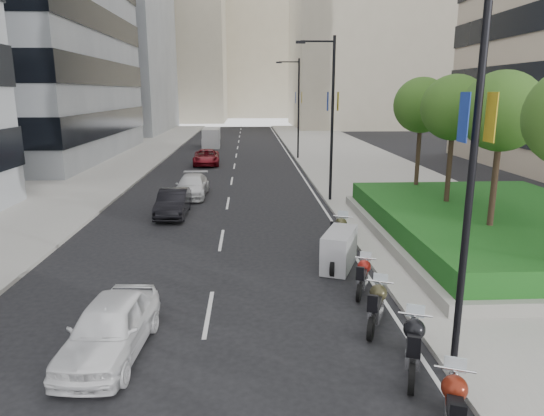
{
  "coord_description": "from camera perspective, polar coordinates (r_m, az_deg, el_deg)",
  "views": [
    {
      "loc": [
        -0.33,
        -8.7,
        6.1
      ],
      "look_at": [
        0.52,
        8.36,
        2.0
      ],
      "focal_mm": 32.0,
      "sensor_mm": 36.0,
      "label": 1
    }
  ],
  "objects": [
    {
      "name": "ground",
      "position": [
        10.63,
        -0.59,
        -21.51
      ],
      "size": [
        160.0,
        160.0,
        0.0
      ],
      "primitive_type": "plane",
      "color": "black",
      "rests_on": "ground"
    },
    {
      "name": "sidewalk_right",
      "position": [
        40.26,
        10.63,
        4.66
      ],
      "size": [
        10.0,
        100.0,
        0.15
      ],
      "primitive_type": "cube",
      "color": "#9E9B93",
      "rests_on": "ground"
    },
    {
      "name": "sidewalk_left",
      "position": [
        40.87,
        -19.45,
        4.25
      ],
      "size": [
        8.0,
        100.0,
        0.15
      ],
      "primitive_type": "cube",
      "color": "#9E9B93",
      "rests_on": "ground"
    },
    {
      "name": "lane_edge",
      "position": [
        39.38,
        3.08,
        4.57
      ],
      "size": [
        0.12,
        100.0,
        0.01
      ],
      "primitive_type": "cube",
      "color": "silver",
      "rests_on": "ground"
    },
    {
      "name": "lane_centre",
      "position": [
        39.2,
        -4.53,
        4.51
      ],
      "size": [
        0.12,
        100.0,
        0.01
      ],
      "primitive_type": "cube",
      "color": "silver",
      "rests_on": "ground"
    },
    {
      "name": "building_grey_far",
      "position": [
        82.66,
        -20.61,
        18.86
      ],
      "size": [
        22.0,
        26.0,
        30.0
      ],
      "primitive_type": "cube",
      "color": "gray",
      "rests_on": "ground"
    },
    {
      "name": "building_cream_right",
      "position": [
        92.24,
        11.98,
        20.63
      ],
      "size": [
        28.0,
        24.0,
        36.0
      ],
      "primitive_type": "cube",
      "color": "#B7AD93",
      "rests_on": "ground"
    },
    {
      "name": "building_cream_left",
      "position": [
        110.67,
        -12.7,
        18.84
      ],
      "size": [
        26.0,
        24.0,
        34.0
      ],
      "primitive_type": "cube",
      "color": "#B7AD93",
      "rests_on": "ground"
    },
    {
      "name": "building_cream_centre",
      "position": [
        129.37,
        -1.9,
        19.21
      ],
      "size": [
        30.0,
        24.0,
        38.0
      ],
      "primitive_type": "cube",
      "color": "#B7AD93",
      "rests_on": "ground"
    },
    {
      "name": "planter",
      "position": [
        22.12,
        25.15,
        -2.88
      ],
      "size": [
        10.0,
        14.0,
        0.4
      ],
      "primitive_type": "cube",
      "color": "gray",
      "rests_on": "sidewalk_right"
    },
    {
      "name": "hedge",
      "position": [
        21.98,
        25.3,
        -1.38
      ],
      "size": [
        9.4,
        13.4,
        0.8
      ],
      "primitive_type": "cube",
      "color": "#154C17",
      "rests_on": "planter"
    },
    {
      "name": "tree_1",
      "position": [
        18.9,
        25.44,
        10.17
      ],
      "size": [
        2.8,
        2.8,
        6.3
      ],
      "color": "#332319",
      "rests_on": "planter"
    },
    {
      "name": "tree_2",
      "position": [
        22.52,
        20.64,
        10.94
      ],
      "size": [
        2.8,
        2.8,
        6.3
      ],
      "color": "#332319",
      "rests_on": "planter"
    },
    {
      "name": "tree_3",
      "position": [
        26.24,
        17.18,
        11.44
      ],
      "size": [
        2.8,
        2.8,
        6.3
      ],
      "color": "#332319",
      "rests_on": "planter"
    },
    {
      "name": "lamp_post_0",
      "position": [
        10.73,
        21.98,
        7.0
      ],
      "size": [
        2.34,
        0.45,
        9.0
      ],
      "color": "black",
      "rests_on": "ground"
    },
    {
      "name": "lamp_post_1",
      "position": [
        27.09,
        6.8,
        11.22
      ],
      "size": [
        2.34,
        0.45,
        9.0
      ],
      "color": "black",
      "rests_on": "ground"
    },
    {
      "name": "lamp_post_2",
      "position": [
        44.94,
        2.94,
        12.16
      ],
      "size": [
        2.34,
        0.45,
        9.0
      ],
      "color": "black",
      "rests_on": "ground"
    },
    {
      "name": "motorcycle_1",
      "position": [
        9.91,
        20.6,
        -21.25
      ],
      "size": [
        1.0,
        2.12,
        1.1
      ],
      "rotation": [
        0.0,
        0.0,
        1.21
      ],
      "color": "black",
      "rests_on": "ground"
    },
    {
      "name": "motorcycle_2",
      "position": [
        11.62,
        16.29,
        -15.29
      ],
      "size": [
        1.01,
        2.2,
        1.14
      ],
      "rotation": [
        0.0,
        0.0,
        1.22
      ],
      "color": "black",
      "rests_on": "ground"
    },
    {
      "name": "motorcycle_3",
      "position": [
        13.4,
        12.2,
        -11.14
      ],
      "size": [
        1.05,
        2.05,
        1.09
      ],
      "rotation": [
        0.0,
        0.0,
        1.16
      ],
      "color": "black",
      "rests_on": "ground"
    },
    {
      "name": "motorcycle_4",
      "position": [
        15.46,
        10.64,
        -7.88
      ],
      "size": [
        0.9,
        1.89,
        0.99
      ],
      "rotation": [
        0.0,
        0.0,
        1.2
      ],
      "color": "black",
      "rests_on": "ground"
    },
    {
      "name": "motorcycle_5",
      "position": [
        17.32,
        7.91,
        -4.89
      ],
      "size": [
        1.67,
        2.4,
        1.35
      ],
      "rotation": [
        0.0,
        0.0,
        1.19
      ],
      "color": "black",
      "rests_on": "ground"
    },
    {
      "name": "motorcycle_6",
      "position": [
        19.57,
        7.89,
        -2.86
      ],
      "size": [
        1.16,
        2.21,
        1.18
      ],
      "rotation": [
        0.0,
        0.0,
        1.14
      ],
      "color": "black",
      "rests_on": "ground"
    },
    {
      "name": "car_a",
      "position": [
        12.38,
        -18.51,
        -13.19
      ],
      "size": [
        1.92,
        4.13,
        1.37
      ],
      "primitive_type": "imported",
      "rotation": [
        0.0,
        0.0,
        -0.08
      ],
      "color": "white",
      "rests_on": "ground"
    },
    {
      "name": "car_b",
      "position": [
        24.9,
        -11.54,
        0.61
      ],
      "size": [
        1.41,
        4.02,
        1.33
      ],
      "primitive_type": "imported",
      "rotation": [
        0.0,
        0.0,
        0.0
      ],
      "color": "black",
      "rests_on": "ground"
    },
    {
      "name": "car_c",
      "position": [
        29.28,
        -9.41,
        2.56
      ],
      "size": [
        1.88,
        4.44,
        1.28
      ],
      "primitive_type": "imported",
      "rotation": [
        0.0,
        0.0,
        -0.02
      ],
      "color": "silver",
      "rests_on": "ground"
    },
    {
      "name": "car_d",
      "position": [
        42.16,
        -7.73,
        5.95
      ],
      "size": [
        2.38,
        4.78,
        1.3
      ],
      "primitive_type": "imported",
      "rotation": [
        0.0,
        0.0,
        0.05
      ],
      "color": "maroon",
      "rests_on": "ground"
    },
    {
      "name": "delivery_van",
      "position": [
        55.97,
        -7.14,
        8.14
      ],
      "size": [
        2.03,
        5.02,
        2.09
      ],
      "rotation": [
        0.0,
        0.0,
        0.03
      ],
      "color": "silver",
      "rests_on": "ground"
    }
  ]
}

